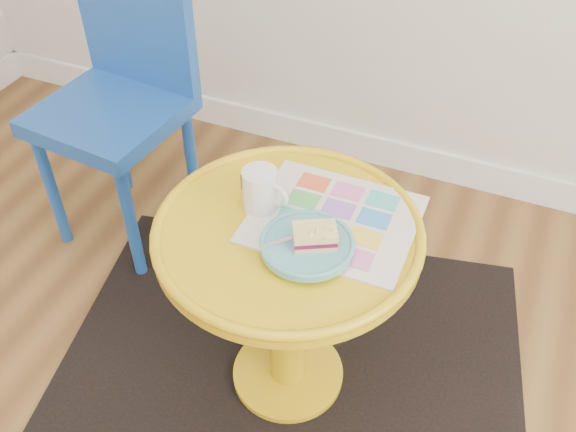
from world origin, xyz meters
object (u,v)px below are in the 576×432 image
at_px(newspaper, 333,219).
at_px(mug, 261,190).
at_px(chair, 122,87).
at_px(plate, 307,245).
at_px(side_table, 288,278).

height_order(newspaper, mug, mug).
relative_size(chair, plate, 4.55).
bearing_deg(side_table, mug, 153.73).
xyz_separation_m(newspaper, mug, (-0.17, -0.03, 0.05)).
distance_m(side_table, plate, 0.20).
relative_size(chair, newspaper, 2.50).
height_order(chair, mug, chair).
xyz_separation_m(newspaper, plate, (-0.02, -0.12, 0.02)).
distance_m(chair, newspaper, 0.90).
distance_m(chair, mug, 0.77).
xyz_separation_m(mug, plate, (0.15, -0.09, -0.04)).
distance_m(newspaper, plate, 0.12).
bearing_deg(side_table, chair, 149.72).
height_order(mug, plate, mug).
bearing_deg(mug, newspaper, 18.93).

